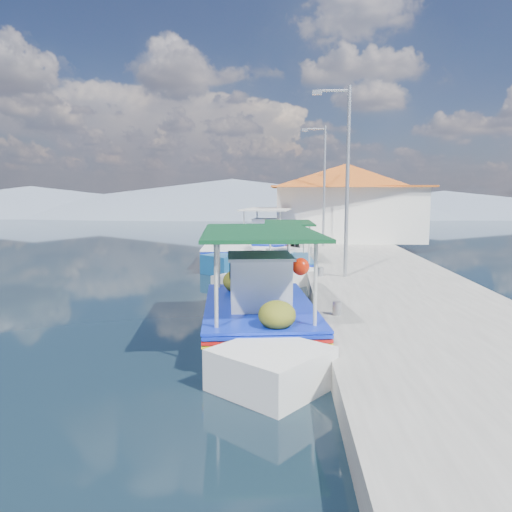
{
  "coord_description": "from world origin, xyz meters",
  "views": [
    {
      "loc": [
        2.62,
        -13.51,
        3.2
      ],
      "look_at": [
        1.76,
        0.87,
        1.3
      ],
      "focal_mm": 33.63,
      "sensor_mm": 36.0,
      "label": 1
    }
  ],
  "objects": [
    {
      "name": "ground",
      "position": [
        0.0,
        0.0,
        0.0
      ],
      "size": [
        160.0,
        160.0,
        0.0
      ],
      "primitive_type": "plane",
      "color": "black",
      "rests_on": "ground"
    },
    {
      "name": "quay",
      "position": [
        5.9,
        6.0,
        0.25
      ],
      "size": [
        5.0,
        44.0,
        0.5
      ],
      "primitive_type": "cube",
      "color": "#A6A49C",
      "rests_on": "ground"
    },
    {
      "name": "bollards",
      "position": [
        3.8,
        5.25,
        0.65
      ],
      "size": [
        0.2,
        17.2,
        0.3
      ],
      "color": "#A5A8AD",
      "rests_on": "quay"
    },
    {
      "name": "main_caique",
      "position": [
        2.07,
        -3.05,
        0.51
      ],
      "size": [
        2.97,
        8.02,
        2.66
      ],
      "rotation": [
        0.0,
        0.0,
        -0.12
      ],
      "color": "white",
      "rests_on": "ground"
    },
    {
      "name": "caique_green_canopy",
      "position": [
        2.78,
        5.35,
        0.34
      ],
      "size": [
        1.97,
        6.14,
        2.3
      ],
      "rotation": [
        0.0,
        0.0,
        -0.03
      ],
      "color": "white",
      "rests_on": "ground"
    },
    {
      "name": "caique_blue_hull",
      "position": [
        0.08,
        7.88,
        0.35
      ],
      "size": [
        2.48,
        7.16,
        1.28
      ],
      "rotation": [
        0.0,
        0.0,
        -0.08
      ],
      "color": "#165189",
      "rests_on": "ground"
    },
    {
      "name": "caique_far",
      "position": [
        1.74,
        11.14,
        0.49
      ],
      "size": [
        2.83,
        7.57,
        2.67
      ],
      "rotation": [
        0.0,
        0.0,
        0.12
      ],
      "color": "white",
      "rests_on": "ground"
    },
    {
      "name": "harbor_building",
      "position": [
        6.2,
        15.0,
        2.78
      ],
      "size": [
        10.49,
        10.49,
        4.4
      ],
      "color": "silver",
      "rests_on": "quay"
    },
    {
      "name": "lamp_post_near",
      "position": [
        4.51,
        2.0,
        3.85
      ],
      "size": [
        1.21,
        0.14,
        6.0
      ],
      "color": "#A5A8AD",
      "rests_on": "quay"
    },
    {
      "name": "lamp_post_far",
      "position": [
        4.51,
        11.0,
        3.85
      ],
      "size": [
        1.21,
        0.14,
        6.0
      ],
      "color": "#A5A8AD",
      "rests_on": "quay"
    },
    {
      "name": "mountain_ridge",
      "position": [
        6.54,
        56.0,
        2.04
      ],
      "size": [
        171.4,
        96.0,
        5.5
      ],
      "color": "slate",
      "rests_on": "ground"
    }
  ]
}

